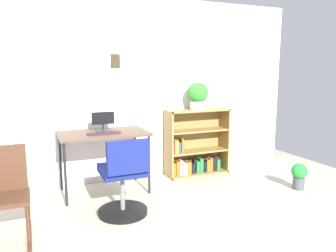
# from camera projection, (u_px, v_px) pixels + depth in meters

# --- Properties ---
(wall_back) EXTENTS (5.20, 0.12, 2.47)m
(wall_back) POSITION_uv_depth(u_px,v_px,m) (124.00, 90.00, 4.46)
(wall_back) COLOR white
(wall_back) RESTS_ON ground_plane
(desk) EXTENTS (1.07, 0.64, 0.76)m
(desk) POSITION_uv_depth(u_px,v_px,m) (103.00, 137.00, 4.02)
(desk) COLOR brown
(desk) RESTS_ON ground_plane
(monitor) EXTENTS (0.28, 0.20, 0.24)m
(monitor) POSITION_uv_depth(u_px,v_px,m) (103.00, 122.00, 4.06)
(monitor) COLOR #262628
(monitor) RESTS_ON desk
(keyboard) EXTENTS (0.39, 0.12, 0.02)m
(keyboard) POSITION_uv_depth(u_px,v_px,m) (104.00, 133.00, 3.89)
(keyboard) COLOR #351E26
(keyboard) RESTS_ON desk
(office_chair) EXTENTS (0.52, 0.55, 0.85)m
(office_chair) POSITION_uv_depth(u_px,v_px,m) (124.00, 182.00, 3.38)
(office_chair) COLOR black
(office_chair) RESTS_ON ground_plane
(rocking_chair) EXTENTS (0.42, 0.64, 0.84)m
(rocking_chair) POSITION_uv_depth(u_px,v_px,m) (4.00, 193.00, 2.91)
(rocking_chair) COLOR #4A2C1C
(rocking_chair) RESTS_ON ground_plane
(bookshelf_low) EXTENTS (0.93, 0.30, 0.95)m
(bookshelf_low) POSITION_uv_depth(u_px,v_px,m) (195.00, 146.00, 4.80)
(bookshelf_low) COLOR olive
(bookshelf_low) RESTS_ON ground_plane
(potted_plant_on_shelf) EXTENTS (0.30, 0.30, 0.39)m
(potted_plant_on_shelf) POSITION_uv_depth(u_px,v_px,m) (198.00, 95.00, 4.63)
(potted_plant_on_shelf) COLOR #B7B2A8
(potted_plant_on_shelf) RESTS_ON bookshelf_low
(potted_plant_floor) EXTENTS (0.20, 0.20, 0.34)m
(potted_plant_floor) POSITION_uv_depth(u_px,v_px,m) (299.00, 175.00, 4.18)
(potted_plant_floor) COLOR #474C51
(potted_plant_floor) RESTS_ON ground_plane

